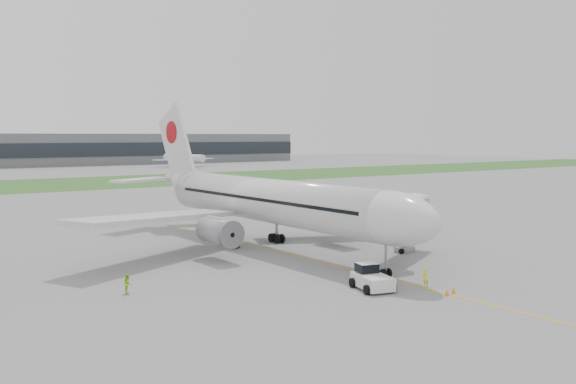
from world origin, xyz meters
TOP-DOWN VIEW (x-y plane):
  - ground at (0.00, 0.00)m, footprint 600.00×600.00m
  - apron_markings at (0.00, -5.00)m, footprint 70.00×70.00m
  - grass_strip at (0.00, 120.00)m, footprint 600.00×50.00m
  - airliner at (0.00, 4.87)m, footprint 48.13×53.95m
  - pushback_tug at (-3.92, -17.22)m, footprint 3.61×4.53m
  - jet_bridge at (8.21, -8.87)m, footprint 12.42×8.99m
  - safety_cone_left at (-0.50, -22.55)m, footprint 0.39×0.39m
  - safety_cone_right at (0.50, -22.40)m, footprint 0.38×0.38m
  - ground_crew_near at (0.35, -19.48)m, footprint 0.63×0.44m
  - ground_crew_far at (-21.27, -6.67)m, footprint 0.88×0.98m
  - distant_aircraft_right at (81.53, 187.49)m, footprint 32.94×30.12m

SIDE VIEW (x-z plane):
  - ground at x=0.00m, z-range 0.00..0.00m
  - apron_markings at x=0.00m, z-range -0.02..0.02m
  - distant_aircraft_right at x=81.53m, z-range -5.57..5.57m
  - grass_strip at x=0.00m, z-range 0.00..0.02m
  - safety_cone_right at x=0.50m, z-range 0.00..0.53m
  - safety_cone_left at x=-0.50m, z-range 0.00..0.54m
  - ground_crew_far at x=-21.27m, z-range 0.00..1.66m
  - ground_crew_near at x=0.35m, z-range 0.00..1.68m
  - pushback_tug at x=-3.92m, z-range -0.08..2.00m
  - jet_bridge at x=8.21m, z-range 1.46..7.56m
  - airliner at x=0.00m, z-range -3.28..14.60m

